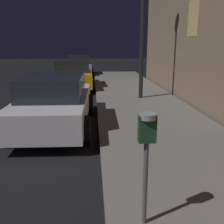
% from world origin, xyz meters
% --- Properties ---
extents(parking_meter, '(0.19, 0.19, 1.35)m').
position_xyz_m(parking_meter, '(4.45, 0.42, 1.17)').
color(parking_meter, '#59595B').
rests_on(parking_meter, sidewalk).
extents(car_white, '(2.04, 4.19, 1.43)m').
position_xyz_m(car_white, '(2.85, 4.65, 0.71)').
color(car_white, silver).
rests_on(car_white, ground).
extents(car_yellow_cab, '(2.20, 4.09, 1.43)m').
position_xyz_m(car_yellow_cab, '(2.85, 11.10, 0.72)').
color(car_yellow_cab, gold).
rests_on(car_yellow_cab, ground).
extents(car_silver, '(2.14, 4.21, 1.43)m').
position_xyz_m(car_silver, '(2.85, 16.95, 0.72)').
color(car_silver, '#B7B7BF').
rests_on(car_silver, ground).
extents(street_lamp, '(0.44, 0.44, 5.21)m').
position_xyz_m(street_lamp, '(5.75, 7.80, 3.62)').
color(street_lamp, black).
rests_on(street_lamp, sidewalk).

